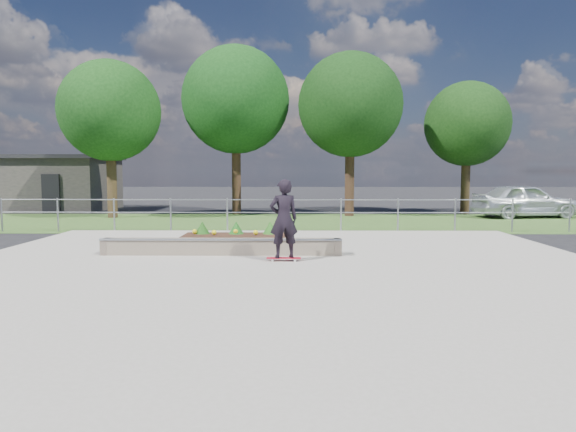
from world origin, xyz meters
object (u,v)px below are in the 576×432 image
object	(u,v)px
parked_car	(525,201)
skateboarder	(284,219)
grind_ledge	(222,246)
planter_bed	(235,237)

from	to	relation	value
parked_car	skateboarder	bearing A→B (deg)	130.71
grind_ledge	skateboarder	bearing A→B (deg)	-30.06
grind_ledge	skateboarder	size ratio (longest dim) A/B	3.16
planter_bed	parked_car	world-z (taller)	parked_car
planter_bed	parked_car	bearing A→B (deg)	35.77
planter_bed	parked_car	size ratio (longest dim) A/B	0.64
planter_bed	skateboarder	size ratio (longest dim) A/B	1.58
grind_ledge	planter_bed	bearing A→B (deg)	86.75
skateboarder	parked_car	bearing A→B (deg)	47.47
planter_bed	skateboarder	xyz separation A→B (m)	(1.46, -2.98, 0.80)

